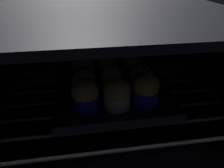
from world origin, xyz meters
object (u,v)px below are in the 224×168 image
Objects in this scene: muffin_row2_col1 at (107,68)px; muffin_row0_col2 at (146,89)px; muffin_row1_col1 at (113,80)px; baking_tray at (112,93)px; muffin_row1_col2 at (140,78)px; muffin_row2_col0 at (84,69)px; muffin_row1_col0 at (84,82)px; muffin_row2_col2 at (131,67)px; muffin_row0_col1 at (116,94)px; muffin_row0_col0 at (85,96)px.

muffin_row0_col2 is at bearing -63.13° from muffin_row2_col1.
muffin_row0_col2 is at bearing -47.90° from muffin_row1_col1.
muffin_row1_col2 reaches higher than baking_tray.
baking_tray is 8.34cm from muffin_row1_col2.
muffin_row2_col0 is (-13.73, 13.71, -0.07)cm from muffin_row0_col2.
muffin_row1_col0 and muffin_row2_col2 have the same top height.
muffin_row0_col1 is 10.70cm from muffin_row1_col2.
muffin_row0_col2 reaches higher than muffin_row1_col2.
muffin_row1_col2 is (14.67, 6.93, -0.08)cm from muffin_row0_col0.
muffin_row1_col1 is 0.86× the size of muffin_row2_col0.
muffin_row0_col0 is at bearing -91.52° from muffin_row2_col0.
muffin_row0_col2 is 1.18× the size of muffin_row1_col2.
muffin_row1_col2 is (7.69, 7.44, -0.06)cm from muffin_row0_col1.
baking_tray is at bearing -132.74° from muffin_row2_col2.
muffin_row0_col0 and muffin_row0_col1 have the same top height.
muffin_row0_col0 is at bearing -137.09° from muffin_row1_col1.
muffin_row0_col2 is 1.15× the size of muffin_row2_col2.
muffin_row1_col1 is (0.64, 7.59, -0.14)cm from muffin_row0_col1.
muffin_row1_col0 is 14.51cm from muffin_row1_col2.
muffin_row2_col2 is at bearing 48.08° from muffin_row1_col1.
baking_tray is 4.05× the size of muffin_row1_col2.
muffin_row1_col1 is (0.39, 0.22, 3.67)cm from baking_tray.
muffin_row0_col1 is 15.60cm from muffin_row2_col0.
muffin_row1_col1 reaches higher than baking_tray.
muffin_row0_col0 is 1.01× the size of muffin_row0_col1.
baking_tray is at bearing 134.66° from muffin_row0_col2.
muffin_row2_col1 is 1.02× the size of muffin_row2_col2.
muffin_row2_col0 reaches higher than muffin_row1_col2.
muffin_row1_col1 is at bearing 42.91° from muffin_row0_col0.
muffin_row0_col2 is 1.13× the size of muffin_row2_col1.
muffin_row2_col0 is 13.75cm from muffin_row2_col2.
muffin_row1_col1 is 7.15cm from muffin_row2_col1.
muffin_row0_col1 is at bearing -64.92° from muffin_row2_col0.
muffin_row0_col2 reaches higher than muffin_row0_col1.
muffin_row0_col1 is 1.03× the size of muffin_row1_col1.
baking_tray is at bearing -44.59° from muffin_row2_col0.
muffin_row1_col1 is at bearing 132.10° from muffin_row0_col2.
muffin_row0_col2 reaches higher than muffin_row2_col2.
muffin_row2_col2 is (0.00, 14.39, -0.45)cm from muffin_row0_col2.
muffin_row1_col0 reaches higher than muffin_row1_col2.
muffin_row2_col2 is (-0.57, 7.36, 0.06)cm from muffin_row1_col2.
baking_tray is 8.30cm from muffin_row0_col1.
muffin_row1_col1 is 7.06cm from muffin_row1_col2.
muffin_row0_col0 is (-7.22, -6.86, 3.83)cm from baking_tray.
muffin_row0_col2 reaches higher than muffin_row1_col1.
muffin_row1_col0 is 9.80cm from muffin_row2_col1.
baking_tray is 3.53× the size of muffin_row2_col0.
muffin_row0_col2 is (7.12, 0.42, 0.45)cm from muffin_row0_col1.
muffin_row0_col1 reaches higher than muffin_row1_col1.
baking_tray is 4.08× the size of muffin_row1_col1.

